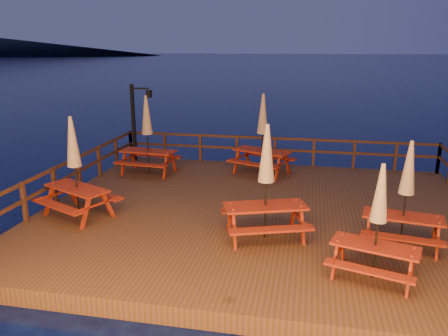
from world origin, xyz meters
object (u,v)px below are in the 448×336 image
Objects in this scene: lamp_post at (137,116)px; picnic_table_1 at (266,181)px; picnic_table_0 at (262,133)px; picnic_table_2 at (75,166)px.

picnic_table_1 is at bearing -47.93° from lamp_post.
lamp_post is 5.14m from picnic_table_0.
picnic_table_0 is at bearing 78.08° from picnic_table_1.
lamp_post is 1.09× the size of picnic_table_1.
lamp_post is 1.11× the size of picnic_table_2.
picnic_table_2 is at bearing -108.80° from picnic_table_0.
picnic_table_2 is (-5.07, 0.41, -0.02)m from picnic_table_1.
picnic_table_2 is (-4.38, -5.00, -0.07)m from picnic_table_0.
picnic_table_1 is at bearing -60.32° from picnic_table_0.
picnic_table_0 reaches higher than picnic_table_1.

